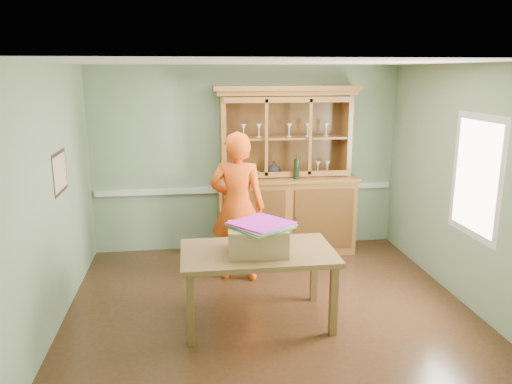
{
  "coord_description": "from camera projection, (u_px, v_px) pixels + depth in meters",
  "views": [
    {
      "loc": [
        -0.86,
        -5.22,
        2.61
      ],
      "look_at": [
        -0.08,
        0.4,
        1.24
      ],
      "focal_mm": 35.0,
      "sensor_mm": 36.0,
      "label": 1
    }
  ],
  "objects": [
    {
      "name": "window_panel",
      "position": [
        476.0,
        177.0,
        5.4
      ],
      "size": [
        0.03,
        0.96,
        1.36
      ],
      "color": "silver",
      "rests_on": "wall_right"
    },
    {
      "name": "dining_table",
      "position": [
        258.0,
        259.0,
        5.21
      ],
      "size": [
        1.59,
        0.96,
        0.8
      ],
      "rotation": [
        0.0,
        0.0,
        0.0
      ],
      "color": "brown",
      "rests_on": "floor"
    },
    {
      "name": "framed_map",
      "position": [
        60.0,
        172.0,
        5.38
      ],
      "size": [
        0.03,
        0.6,
        0.46
      ],
      "color": "#351F15",
      "rests_on": "wall_left"
    },
    {
      "name": "cardboard_box",
      "position": [
        258.0,
        239.0,
        5.11
      ],
      "size": [
        0.63,
        0.52,
        0.28
      ],
      "primitive_type": "cube",
      "rotation": [
        0.0,
        0.0,
        -0.07
      ],
      "color": "#A27C53",
      "rests_on": "dining_table"
    },
    {
      "name": "wall_back",
      "position": [
        247.0,
        159.0,
        7.36
      ],
      "size": [
        4.5,
        0.0,
        4.5
      ],
      "primitive_type": "plane",
      "rotation": [
        1.57,
        0.0,
        0.0
      ],
      "color": "gray",
      "rests_on": "floor"
    },
    {
      "name": "kite_stack",
      "position": [
        261.0,
        225.0,
        5.04
      ],
      "size": [
        0.71,
        0.71,
        0.05
      ],
      "rotation": [
        0.0,
        0.0,
        0.59
      ],
      "color": "gold",
      "rests_on": "cardboard_box"
    },
    {
      "name": "wall_right",
      "position": [
        461.0,
        184.0,
        5.73
      ],
      "size": [
        0.0,
        4.0,
        4.0
      ],
      "primitive_type": "plane",
      "rotation": [
        1.57,
        0.0,
        -1.57
      ],
      "color": "gray",
      "rests_on": "floor"
    },
    {
      "name": "wall_left",
      "position": [
        53.0,
        197.0,
        5.13
      ],
      "size": [
        0.0,
        4.0,
        4.0
      ],
      "primitive_type": "plane",
      "rotation": [
        1.57,
        0.0,
        1.57
      ],
      "color": "gray",
      "rests_on": "floor"
    },
    {
      "name": "person",
      "position": [
        238.0,
        207.0,
        6.26
      ],
      "size": [
        0.78,
        0.6,
        1.9
      ],
      "primitive_type": "imported",
      "rotation": [
        0.0,
        0.0,
        2.91
      ],
      "color": "#E84F0E",
      "rests_on": "floor"
    },
    {
      "name": "chair_rail",
      "position": [
        247.0,
        189.0,
        7.44
      ],
      "size": [
        4.41,
        0.05,
        0.08
      ],
      "primitive_type": "cube",
      "color": "silver",
      "rests_on": "wall_back"
    },
    {
      "name": "china_hutch",
      "position": [
        285.0,
        195.0,
        7.28
      ],
      "size": [
        2.06,
        0.68,
        2.42
      ],
      "color": "olive",
      "rests_on": "floor"
    },
    {
      "name": "wall_front",
      "position": [
        314.0,
        256.0,
        3.51
      ],
      "size": [
        4.5,
        0.0,
        4.5
      ],
      "primitive_type": "plane",
      "rotation": [
        -1.57,
        0.0,
        0.0
      ],
      "color": "gray",
      "rests_on": "floor"
    },
    {
      "name": "floor",
      "position": [
        268.0,
        304.0,
        5.75
      ],
      "size": [
        4.5,
        4.5,
        0.0
      ],
      "primitive_type": "plane",
      "color": "#442B15",
      "rests_on": "ground"
    },
    {
      "name": "ceiling",
      "position": [
        269.0,
        62.0,
        5.11
      ],
      "size": [
        4.5,
        4.5,
        0.0
      ],
      "primitive_type": "plane",
      "rotation": [
        3.14,
        0.0,
        0.0
      ],
      "color": "white",
      "rests_on": "wall_back"
    }
  ]
}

